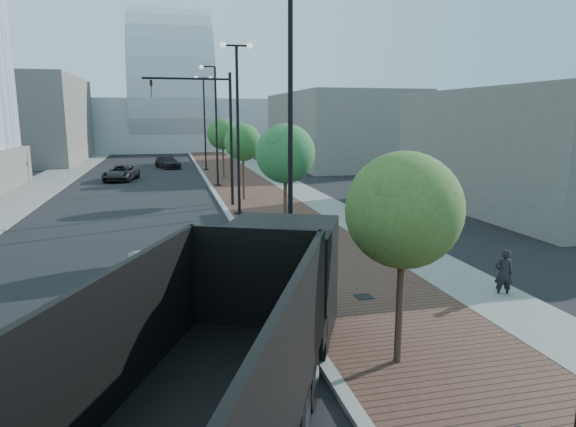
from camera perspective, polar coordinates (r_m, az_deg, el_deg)
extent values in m
cube|color=#4C2D23|center=(46.44, -5.04, 4.18)|extent=(7.00, 140.00, 0.12)
cube|color=slate|center=(46.91, -1.77, 4.30)|extent=(2.40, 140.00, 0.13)
cube|color=gray|center=(46.07, -9.36, 4.04)|extent=(0.30, 140.00, 0.14)
cube|color=slate|center=(46.99, -25.40, 3.24)|extent=(4.00, 140.00, 0.12)
cube|color=black|center=(12.21, -0.84, -7.20)|extent=(3.36, 3.41, 2.61)
cube|color=black|center=(13.88, 0.40, -8.65)|extent=(2.41, 1.44, 1.31)
cube|color=black|center=(11.07, -2.40, -12.79)|extent=(2.62, 1.75, 0.50)
cube|color=black|center=(6.40, -26.36, -18.73)|extent=(3.86, 8.50, 2.01)
cube|color=black|center=(9.69, -3.75, -7.41)|extent=(2.34, 1.13, 2.01)
cylinder|color=black|center=(12.32, -6.33, -12.85)|extent=(0.72, 1.13, 1.11)
cylinder|color=silver|center=(12.32, -6.33, -12.85)|extent=(0.56, 0.69, 0.60)
cylinder|color=black|center=(11.92, 3.71, -13.65)|extent=(0.72, 1.13, 1.11)
cylinder|color=silver|center=(11.92, 3.71, -13.65)|extent=(0.56, 0.69, 0.60)
cylinder|color=black|center=(13.74, -4.38, -10.23)|extent=(0.72, 1.13, 1.11)
cylinder|color=silver|center=(13.74, -4.38, -10.23)|extent=(0.56, 0.69, 0.60)
cylinder|color=black|center=(13.38, 4.55, -10.82)|extent=(0.72, 1.13, 1.11)
cylinder|color=silver|center=(13.38, 4.55, -10.82)|extent=(0.56, 0.69, 0.60)
cylinder|color=black|center=(9.65, -12.18, -20.24)|extent=(0.72, 1.13, 1.11)
cylinder|color=silver|center=(9.65, -12.18, -20.24)|extent=(0.56, 0.69, 0.60)
cylinder|color=black|center=(9.13, 1.11, -21.93)|extent=(0.72, 1.13, 1.11)
cylinder|color=silver|center=(9.13, 1.11, -21.93)|extent=(0.56, 0.69, 0.60)
cylinder|color=black|center=(10.62, -9.59, -17.05)|extent=(0.72, 1.13, 1.11)
cylinder|color=silver|center=(10.62, -9.59, -17.05)|extent=(0.56, 0.69, 0.60)
cylinder|color=black|center=(10.15, 2.28, -18.30)|extent=(0.72, 1.13, 1.11)
cylinder|color=silver|center=(10.15, 2.28, -18.30)|extent=(0.56, 0.69, 0.60)
imported|color=silver|center=(16.35, -14.02, -6.66)|extent=(2.24, 4.17, 1.30)
imported|color=black|center=(45.92, -18.28, 4.36)|extent=(3.13, 5.14, 1.33)
imported|color=black|center=(55.56, -13.39, 5.64)|extent=(3.07, 4.76, 1.28)
imported|color=black|center=(16.92, 23.09, -6.23)|extent=(0.63, 0.49, 1.53)
cylinder|color=black|center=(16.98, 0.26, -7.63)|extent=(0.56, 0.56, 0.20)
cylinder|color=black|center=(16.11, 0.27, 7.79)|extent=(0.16, 0.16, 9.00)
cylinder|color=black|center=(28.41, -5.48, -0.06)|extent=(0.56, 0.56, 0.20)
cylinder|color=black|center=(27.91, -5.65, 9.08)|extent=(0.16, 0.16, 9.00)
cylinder|color=black|center=(28.12, -5.83, 18.28)|extent=(1.40, 0.10, 0.10)
sphere|color=silver|center=(28.04, -7.32, 18.28)|extent=(0.32, 0.32, 0.32)
sphere|color=silver|center=(28.23, -4.35, 18.28)|extent=(0.32, 0.32, 0.32)
cylinder|color=black|center=(40.18, -7.88, 3.12)|extent=(0.56, 0.56, 0.20)
cylinder|color=black|center=(39.82, -8.05, 9.58)|extent=(0.16, 0.16, 9.00)
cylinder|color=black|center=(39.93, -8.97, 16.02)|extent=(1.00, 0.10, 0.10)
sphere|color=silver|center=(39.89, -9.71, 15.91)|extent=(0.32, 0.32, 0.32)
cylinder|color=black|center=(52.05, -9.19, 4.86)|extent=(0.56, 0.56, 0.20)
cylinder|color=black|center=(51.78, -9.35, 9.84)|extent=(0.16, 0.16, 9.00)
cylinder|color=black|center=(51.90, -9.51, 14.81)|extent=(1.40, 0.10, 0.10)
sphere|color=silver|center=(51.85, -10.30, 14.79)|extent=(0.32, 0.32, 0.32)
sphere|color=silver|center=(51.95, -8.71, 14.83)|extent=(0.32, 0.32, 0.32)
cylinder|color=black|center=(30.90, -6.40, 8.10)|extent=(0.18, 0.18, 8.00)
cylinder|color=black|center=(30.73, -11.33, 14.66)|extent=(5.00, 0.12, 0.12)
imported|color=black|center=(30.67, -15.12, 13.38)|extent=(0.16, 0.20, 1.00)
cylinder|color=#382619|center=(11.43, 12.49, -9.00)|extent=(0.16, 0.16, 3.32)
sphere|color=#395D20|center=(10.94, 12.89, 0.39)|extent=(2.49, 2.49, 2.49)
sphere|color=#395D20|center=(11.43, 13.98, -0.43)|extent=(1.74, 1.74, 1.74)
sphere|color=#395D20|center=(10.49, 12.22, 1.81)|extent=(1.49, 1.49, 1.49)
cylinder|color=#382619|center=(21.50, -0.30, 1.15)|extent=(0.16, 0.16, 3.69)
sphere|color=#22632C|center=(21.24, -0.31, 6.77)|extent=(2.49, 2.49, 2.49)
sphere|color=#22632C|center=(21.65, 0.55, 6.14)|extent=(1.74, 1.74, 1.74)
sphere|color=#22632C|center=(20.86, -0.93, 7.70)|extent=(1.49, 1.49, 1.49)
cylinder|color=#382619|center=(33.19, -5.03, 4.47)|extent=(0.16, 0.16, 3.56)
sphere|color=#246221|center=(33.03, -5.09, 7.98)|extent=(2.41, 2.41, 2.41)
sphere|color=#246221|center=(33.40, -4.47, 7.58)|extent=(1.69, 1.69, 1.69)
sphere|color=#246221|center=(32.67, -5.55, 8.56)|extent=(1.45, 1.45, 1.45)
cylinder|color=#382619|center=(45.04, -7.30, 6.20)|extent=(0.16, 0.16, 3.68)
sphere|color=#215A1F|center=(44.92, -7.36, 8.88)|extent=(2.71, 2.71, 2.71)
sphere|color=#215A1F|center=(45.27, -6.89, 8.57)|extent=(1.90, 1.90, 1.90)
sphere|color=#215A1F|center=(44.58, -7.72, 9.33)|extent=(1.63, 1.63, 1.63)
cube|color=#ADB1B8|center=(90.65, -12.85, 9.74)|extent=(50.00, 28.00, 8.00)
cube|color=slate|center=(67.75, -28.18, 9.26)|extent=(14.00, 20.00, 10.00)
cube|color=slate|center=(58.87, 5.70, 9.44)|extent=(12.00, 22.00, 8.00)
cube|color=#615E58|center=(33.33, 26.30, 6.38)|extent=(10.00, 16.00, 7.00)
cube|color=black|center=(15.69, 8.50, -9.22)|extent=(0.50, 0.50, 0.02)
cube|color=black|center=(25.83, -0.59, -1.06)|extent=(0.50, 0.50, 0.02)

